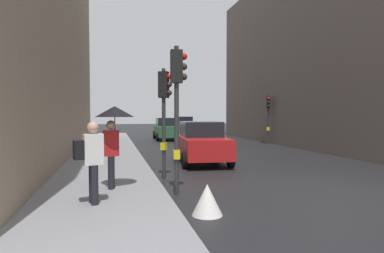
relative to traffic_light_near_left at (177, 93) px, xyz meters
name	(u,v)px	position (x,y,z in m)	size (l,w,h in m)	color
ground_plane	(333,188)	(4.41, -0.32, -2.64)	(120.00, 120.00, 0.00)	black
sidewalk_kerb	(106,163)	(-1.90, 5.68, -2.56)	(3.16, 40.00, 0.16)	gray
building_facade_right	(377,54)	(15.14, 9.90, 3.33)	(12.00, 24.55, 11.94)	#5B514C
traffic_light_near_left	(177,93)	(0.00, 0.00, 0.00)	(0.44, 0.26, 3.83)	#2D2D2D
traffic_light_mid_street	(268,110)	(8.83, 12.61, -0.29)	(0.32, 0.45, 3.40)	#2D2D2D
traffic_light_near_right	(164,103)	(0.00, 2.18, -0.19)	(0.44, 0.36, 3.55)	#2D2D2D
car_blue_van	(183,124)	(6.35, 29.18, -1.76)	(2.26, 4.32, 1.76)	navy
car_green_estate	(167,129)	(2.64, 18.00, -1.76)	(2.13, 4.26, 1.76)	#2D6038
car_red_sedan	(201,142)	(2.07, 5.27, -1.76)	(2.28, 4.33, 1.76)	red
pedestrian_with_umbrella	(114,124)	(-1.60, 0.42, -0.80)	(1.00, 1.00, 2.14)	black
pedestrian_with_black_backpack	(91,158)	(-2.08, -1.01, -1.48)	(0.65, 0.41, 1.77)	black
warning_sign_triangle	(207,200)	(0.26, -1.86, -2.32)	(0.64, 0.64, 0.65)	silver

